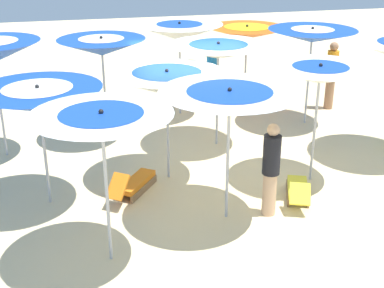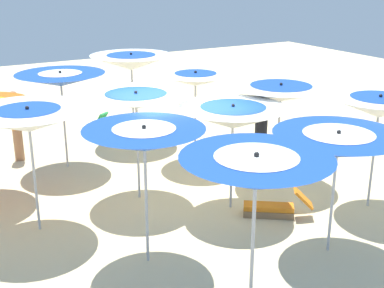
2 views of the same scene
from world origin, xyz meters
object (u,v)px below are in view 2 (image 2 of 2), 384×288
(beach_umbrella_0, at_px, (131,62))
(beach_umbrella_3, at_px, (195,79))
(beach_umbrella_5, at_px, (28,120))
(lounger_0, at_px, (231,156))
(beachgoer_1, at_px, (261,135))
(beachgoer_2, at_px, (16,124))
(beach_umbrella_4, at_px, (136,101))
(beach_umbrella_7, at_px, (233,117))
(beach_umbrella_10, at_px, (338,145))
(beach_umbrella_1, at_px, (61,80))
(beach_umbrella_6, at_px, (281,93))
(beach_umbrella_8, at_px, (144,140))
(lounger_2, at_px, (115,130))
(lounger_1, at_px, (274,207))
(beach_umbrella_11, at_px, (256,173))
(beach_umbrella_9, at_px, (379,107))

(beach_umbrella_0, distance_m, beach_umbrella_3, 2.42)
(beach_umbrella_3, distance_m, beach_umbrella_5, 4.75)
(lounger_0, distance_m, beachgoer_1, 1.05)
(beach_umbrella_0, distance_m, beachgoer_2, 3.48)
(beach_umbrella_4, bearing_deg, beach_umbrella_7, -134.02)
(beachgoer_2, bearing_deg, beach_umbrella_10, 77.92)
(beach_umbrella_1, distance_m, beach_umbrella_10, 6.85)
(beach_umbrella_6, relative_size, beachgoer_2, 1.28)
(beach_umbrella_3, bearing_deg, beach_umbrella_6, -153.66)
(beach_umbrella_8, distance_m, lounger_2, 7.21)
(beachgoer_2, bearing_deg, lounger_2, 151.90)
(beach_umbrella_8, distance_m, beach_umbrella_10, 3.18)
(lounger_1, height_order, beachgoer_2, beachgoer_2)
(beach_umbrella_4, xyz_separation_m, beachgoer_2, (3.66, 1.74, -1.20))
(beach_umbrella_11, xyz_separation_m, lounger_1, (2.49, -2.40, -2.10))
(beach_umbrella_0, bearing_deg, lounger_1, -175.15)
(beach_umbrella_7, distance_m, lounger_2, 5.87)
(lounger_2, relative_size, beachgoer_2, 0.68)
(beach_umbrella_4, distance_m, beach_umbrella_5, 2.29)
(beach_umbrella_4, height_order, beach_umbrella_11, beach_umbrella_11)
(beach_umbrella_7, bearing_deg, beach_umbrella_1, 29.73)
(beach_umbrella_4, relative_size, lounger_1, 1.82)
(beach_umbrella_0, height_order, beach_umbrella_5, beach_umbrella_0)
(beach_umbrella_11, bearing_deg, lounger_1, -43.92)
(beach_umbrella_8, bearing_deg, beach_umbrella_3, -39.78)
(beachgoer_2, bearing_deg, lounger_1, 83.67)
(beach_umbrella_5, xyz_separation_m, beach_umbrella_11, (-4.28, -1.83, 0.13))
(beach_umbrella_9, xyz_separation_m, lounger_2, (6.98, 2.87, -1.92))
(beach_umbrella_7, bearing_deg, beach_umbrella_10, -167.11)
(beach_umbrella_7, height_order, beach_umbrella_10, beach_umbrella_10)
(beach_umbrella_5, xyz_separation_m, lounger_1, (-1.79, -4.23, -1.97))
(beach_umbrella_4, distance_m, beachgoer_1, 3.51)
(beach_umbrella_5, bearing_deg, lounger_0, -77.76)
(beach_umbrella_6, bearing_deg, beach_umbrella_10, 157.81)
(lounger_1, bearing_deg, beach_umbrella_3, -57.57)
(beach_umbrella_3, relative_size, beach_umbrella_9, 0.98)
(beach_umbrella_10, xyz_separation_m, beachgoer_2, (7.36, 3.71, -1.00))
(beach_umbrella_5, relative_size, beach_umbrella_6, 1.04)
(beach_umbrella_0, bearing_deg, lounger_0, -153.97)
(beach_umbrella_1, distance_m, beach_umbrella_5, 3.27)
(beach_umbrella_3, height_order, beach_umbrella_10, beach_umbrella_3)
(beach_umbrella_0, distance_m, beach_umbrella_11, 8.51)
(beach_umbrella_4, distance_m, beach_umbrella_10, 4.20)
(beach_umbrella_7, height_order, beach_umbrella_8, beach_umbrella_8)
(beach_umbrella_1, height_order, beachgoer_1, beach_umbrella_1)
(beach_umbrella_8, distance_m, beach_umbrella_11, 2.30)
(lounger_2, bearing_deg, lounger_0, -5.28)
(beach_umbrella_4, bearing_deg, beach_umbrella_10, -151.92)
(beachgoer_1, bearing_deg, beach_umbrella_0, -16.81)
(beach_umbrella_10, bearing_deg, lounger_2, 6.15)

